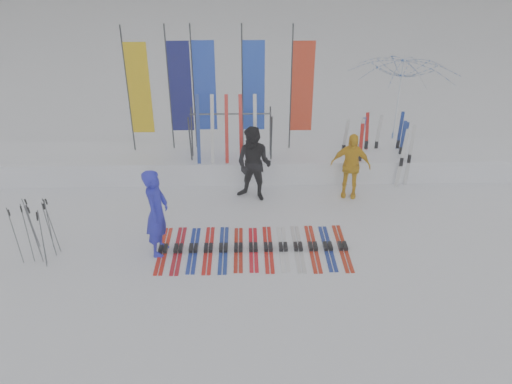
{
  "coord_description": "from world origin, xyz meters",
  "views": [
    {
      "loc": [
        -0.03,
        -7.46,
        5.89
      ],
      "look_at": [
        0.2,
        1.6,
        1.0
      ],
      "focal_mm": 35.0,
      "sensor_mm": 36.0,
      "label": 1
    }
  ],
  "objects_px": {
    "tent_canopy": "(399,103)",
    "ski_rack": "(231,129)",
    "person_yellow": "(350,166)",
    "person_black": "(254,164)",
    "ski_row": "(253,248)",
    "person_blue": "(157,213)"
  },
  "relations": [
    {
      "from": "tent_canopy",
      "to": "ski_rack",
      "type": "relative_size",
      "value": 1.5
    },
    {
      "from": "person_yellow",
      "to": "person_black",
      "type": "bearing_deg",
      "value": -164.55
    },
    {
      "from": "ski_row",
      "to": "ski_rack",
      "type": "bearing_deg",
      "value": 98.68
    },
    {
      "from": "person_yellow",
      "to": "tent_canopy",
      "type": "bearing_deg",
      "value": 70.01
    },
    {
      "from": "person_blue",
      "to": "person_black",
      "type": "height_order",
      "value": "person_blue"
    },
    {
      "from": "person_blue",
      "to": "ski_rack",
      "type": "relative_size",
      "value": 0.9
    },
    {
      "from": "tent_canopy",
      "to": "ski_rack",
      "type": "height_order",
      "value": "tent_canopy"
    },
    {
      "from": "person_black",
      "to": "ski_row",
      "type": "height_order",
      "value": "person_black"
    },
    {
      "from": "person_yellow",
      "to": "ski_row",
      "type": "relative_size",
      "value": 0.42
    },
    {
      "from": "person_yellow",
      "to": "ski_row",
      "type": "xyz_separation_m",
      "value": [
        -2.37,
        -2.25,
        -0.77
      ]
    },
    {
      "from": "tent_canopy",
      "to": "ski_row",
      "type": "height_order",
      "value": "tent_canopy"
    },
    {
      "from": "person_black",
      "to": "person_yellow",
      "type": "distance_m",
      "value": 2.31
    },
    {
      "from": "person_yellow",
      "to": "ski_row",
      "type": "distance_m",
      "value": 3.36
    },
    {
      "from": "person_yellow",
      "to": "tent_canopy",
      "type": "relative_size",
      "value": 0.53
    },
    {
      "from": "ski_row",
      "to": "ski_rack",
      "type": "relative_size",
      "value": 1.89
    },
    {
      "from": "person_blue",
      "to": "tent_canopy",
      "type": "bearing_deg",
      "value": -41.55
    },
    {
      "from": "ski_row",
      "to": "ski_rack",
      "type": "distance_m",
      "value": 3.53
    },
    {
      "from": "person_blue",
      "to": "person_yellow",
      "type": "height_order",
      "value": "person_blue"
    },
    {
      "from": "person_yellow",
      "to": "ski_rack",
      "type": "xyz_separation_m",
      "value": [
        -2.86,
        0.97,
        0.58
      ]
    },
    {
      "from": "person_black",
      "to": "person_yellow",
      "type": "relative_size",
      "value": 1.12
    },
    {
      "from": "ski_rack",
      "to": "person_yellow",
      "type": "bearing_deg",
      "value": -18.67
    },
    {
      "from": "ski_row",
      "to": "person_blue",
      "type": "bearing_deg",
      "value": -179.18
    }
  ]
}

